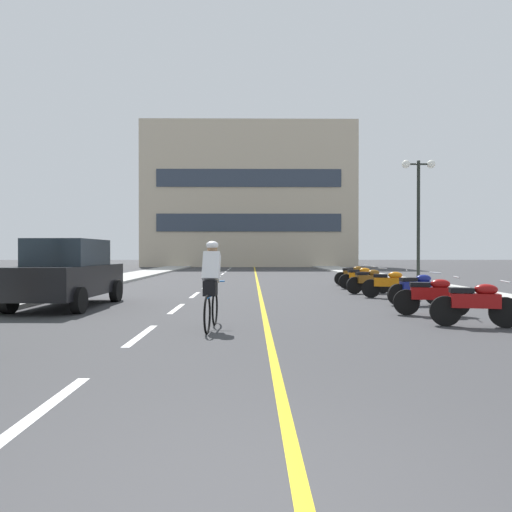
{
  "coord_description": "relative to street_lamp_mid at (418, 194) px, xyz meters",
  "views": [
    {
      "loc": [
        -0.05,
        -2.47,
        1.47
      ],
      "look_at": [
        0.16,
        19.38,
        1.3
      ],
      "focal_mm": 33.61,
      "sensor_mm": 36.0,
      "label": 1
    }
  ],
  "objects": [
    {
      "name": "motorcycle_4",
      "position": [
        -2.88,
        -5.55,
        -3.55
      ],
      "size": [
        1.66,
        0.75,
        0.92
      ],
      "color": "black",
      "rests_on": "ground"
    },
    {
      "name": "motorcycle_7",
      "position": [
        -2.76,
        0.29,
        -3.55
      ],
      "size": [
        1.7,
        0.6,
        0.92
      ],
      "color": "black",
      "rests_on": "ground"
    },
    {
      "name": "motorcycle_1",
      "position": [
        -2.88,
        -11.44,
        -3.55
      ],
      "size": [
        1.68,
        0.65,
        0.92
      ],
      "color": "black",
      "rests_on": "ground"
    },
    {
      "name": "motorcycle_2",
      "position": [
        -3.11,
        -9.77,
        -3.55
      ],
      "size": [
        1.68,
        0.64,
        0.92
      ],
      "color": "black",
      "rests_on": "ground"
    },
    {
      "name": "motorcycle_3",
      "position": [
        -2.68,
        -7.56,
        -3.55
      ],
      "size": [
        1.7,
        0.6,
        0.92
      ],
      "color": "black",
      "rests_on": "ground"
    },
    {
      "name": "lane_dash_5",
      "position": [
        -9.24,
        3.68,
        -4.02
      ],
      "size": [
        0.14,
        2.2,
        0.01
      ],
      "primitive_type": "cube",
      "color": "silver",
      "rests_on": "ground"
    },
    {
      "name": "lane_dash_6",
      "position": [
        -9.24,
        7.68,
        -4.02
      ],
      "size": [
        0.14,
        2.2,
        0.01
      ],
      "primitive_type": "cube",
      "color": "silver",
      "rests_on": "ground"
    },
    {
      "name": "cyclist_rider",
      "position": [
        -8.06,
        -11.6,
        -3.14
      ],
      "size": [
        0.42,
        1.77,
        1.71
      ],
      "color": "black",
      "rests_on": "ground"
    },
    {
      "name": "lane_dash_7",
      "position": [
        -9.24,
        11.68,
        -4.02
      ],
      "size": [
        0.14,
        2.2,
        0.01
      ],
      "primitive_type": "cube",
      "color": "silver",
      "rests_on": "ground"
    },
    {
      "name": "centre_line_yellow",
      "position": [
        -6.99,
        5.68,
        -4.02
      ],
      "size": [
        0.12,
        66.0,
        0.01
      ],
      "primitive_type": "cube",
      "color": "gold",
      "rests_on": "ground"
    },
    {
      "name": "lane_dash_3",
      "position": [
        -9.24,
        -4.32,
        -4.02
      ],
      "size": [
        0.14,
        2.2,
        0.01
      ],
      "primitive_type": "cube",
      "color": "silver",
      "rests_on": "ground"
    },
    {
      "name": "street_lamp_mid",
      "position": [
        0.0,
        0.0,
        0.0
      ],
      "size": [
        1.46,
        0.36,
        5.37
      ],
      "color": "black",
      "rests_on": "curb_right"
    },
    {
      "name": "motorcycle_5",
      "position": [
        -3.1,
        -3.8,
        -3.55
      ],
      "size": [
        1.68,
        0.67,
        0.92
      ],
      "color": "black",
      "rests_on": "ground"
    },
    {
      "name": "parked_car_near",
      "position": [
        -12.22,
        -7.9,
        -3.11
      ],
      "size": [
        2.04,
        4.26,
        1.82
      ],
      "color": "black",
      "rests_on": "ground"
    },
    {
      "name": "lane_dash_8",
      "position": [
        -9.24,
        15.68,
        -4.02
      ],
      "size": [
        0.14,
        2.2,
        0.01
      ],
      "primitive_type": "cube",
      "color": "silver",
      "rests_on": "ground"
    },
    {
      "name": "curb_right",
      "position": [
        -0.04,
        5.68,
        -3.97
      ],
      "size": [
        2.4,
        72.0,
        0.12
      ],
      "primitive_type": "cube",
      "color": "#A8A8A3",
      "rests_on": "ground"
    },
    {
      "name": "lane_dash_2",
      "position": [
        -9.24,
        -8.32,
        -4.02
      ],
      "size": [
        0.14,
        2.2,
        0.01
      ],
      "primitive_type": "cube",
      "color": "silver",
      "rests_on": "ground"
    },
    {
      "name": "motorcycle_6",
      "position": [
        -2.93,
        -1.68,
        -3.55
      ],
      "size": [
        1.7,
        0.6,
        0.92
      ],
      "color": "black",
      "rests_on": "ground"
    },
    {
      "name": "ground_plane",
      "position": [
        -7.24,
        2.68,
        -4.03
      ],
      "size": [
        140.0,
        140.0,
        0.0
      ],
      "primitive_type": "plane",
      "color": "#38383A"
    },
    {
      "name": "curb_left",
      "position": [
        -14.44,
        5.68,
        -3.97
      ],
      "size": [
        2.4,
        72.0,
        0.12
      ],
      "primitive_type": "cube",
      "color": "#A8A8A3",
      "rests_on": "ground"
    },
    {
      "name": "lane_dash_9",
      "position": [
        -9.24,
        19.68,
        -4.02
      ],
      "size": [
        0.14,
        2.2,
        0.01
      ],
      "primitive_type": "cube",
      "color": "silver",
      "rests_on": "ground"
    },
    {
      "name": "lane_dash_0",
      "position": [
        -9.24,
        -16.32,
        -4.02
      ],
      "size": [
        0.14,
        2.2,
        0.01
      ],
      "primitive_type": "cube",
      "color": "silver",
      "rests_on": "ground"
    },
    {
      "name": "lane_dash_10",
      "position": [
        -9.24,
        23.68,
        -4.02
      ],
      "size": [
        0.14,
        2.2,
        0.01
      ],
      "primitive_type": "cube",
      "color": "silver",
      "rests_on": "ground"
    },
    {
      "name": "office_building",
      "position": [
        -7.52,
        30.7,
        3.34
      ],
      "size": [
        21.81,
        8.16,
        14.73
      ],
      "color": "#BCAD93",
      "rests_on": "ground"
    },
    {
      "name": "lane_dash_1",
      "position": [
        -9.24,
        -12.32,
        -4.02
      ],
      "size": [
        0.14,
        2.2,
        0.01
      ],
      "primitive_type": "cube",
      "color": "silver",
      "rests_on": "ground"
    },
    {
      "name": "lane_dash_4",
      "position": [
        -9.24,
        -0.32,
        -4.02
      ],
      "size": [
        0.14,
        2.2,
        0.01
      ],
      "primitive_type": "cube",
      "color": "silver",
      "rests_on": "ground"
    },
    {
      "name": "lane_dash_11",
      "position": [
        -9.24,
        27.68,
        -4.02
      ],
      "size": [
        0.14,
        2.2,
        0.01
      ],
      "primitive_type": "cube",
      "color": "silver",
      "rests_on": "ground"
    }
  ]
}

